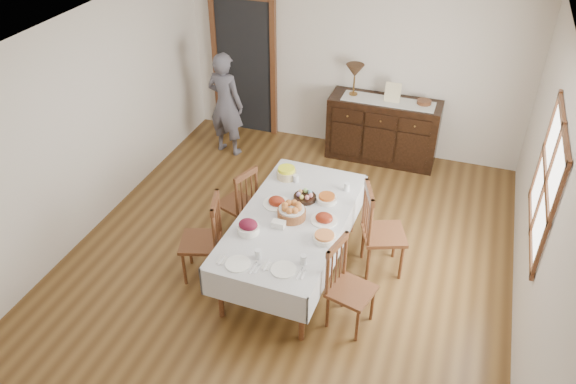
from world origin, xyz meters
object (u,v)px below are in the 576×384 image
(chair_left_far, at_px, (240,201))
(person, at_px, (225,101))
(chair_right_near, at_px, (347,285))
(dining_table, at_px, (293,224))
(sideboard, at_px, (383,130))
(chair_right_far, at_px, (379,230))
(table_lamp, at_px, (355,72))
(chair_left_near, at_px, (205,238))

(chair_left_far, xyz_separation_m, person, (-0.97, 1.79, 0.36))
(chair_right_near, xyz_separation_m, person, (-2.55, 2.78, 0.34))
(chair_right_near, distance_m, person, 3.79)
(dining_table, relative_size, sideboard, 1.39)
(dining_table, height_order, sideboard, sideboard)
(chair_right_far, relative_size, sideboard, 0.69)
(person, distance_m, table_lamp, 1.91)
(dining_table, distance_m, chair_right_near, 0.95)
(dining_table, xyz_separation_m, table_lamp, (-0.03, 2.79, 0.65))
(chair_left_near, distance_m, table_lamp, 3.37)
(dining_table, relative_size, chair_left_far, 2.36)
(dining_table, height_order, table_lamp, table_lamp)
(dining_table, distance_m, chair_right_far, 0.96)
(chair_right_far, bearing_deg, chair_right_near, 150.45)
(chair_left_far, height_order, sideboard, sideboard)
(sideboard, bearing_deg, chair_right_near, -84.73)
(dining_table, relative_size, table_lamp, 4.79)
(sideboard, height_order, person, person)
(chair_left_near, xyz_separation_m, table_lamp, (0.85, 3.17, 0.78))
(person, bearing_deg, chair_right_far, 154.64)
(chair_left_near, bearing_deg, sideboard, 139.92)
(chair_right_near, distance_m, chair_right_far, 0.91)
(chair_left_near, bearing_deg, table_lamp, 147.77)
(chair_left_far, height_order, chair_right_near, chair_right_near)
(person, bearing_deg, chair_right_near, 142.28)
(chair_left_far, relative_size, person, 0.56)
(chair_left_near, distance_m, chair_right_near, 1.64)
(table_lamp, bearing_deg, chair_right_near, -76.80)
(chair_right_near, relative_size, person, 0.59)
(dining_table, xyz_separation_m, chair_left_near, (-0.87, -0.38, -0.14))
(sideboard, bearing_deg, person, -166.23)
(chair_left_near, xyz_separation_m, chair_left_far, (0.06, 0.81, -0.05))
(chair_right_far, height_order, table_lamp, table_lamp)
(chair_left_near, height_order, chair_left_far, chair_left_near)
(chair_right_near, bearing_deg, chair_right_far, 5.75)
(chair_right_near, relative_size, sideboard, 0.62)
(chair_right_near, height_order, table_lamp, table_lamp)
(chair_left_far, bearing_deg, chair_right_near, 78.60)
(dining_table, relative_size, person, 1.32)
(chair_right_far, bearing_deg, sideboard, -11.05)
(person, bearing_deg, chair_left_far, 128.32)
(chair_left_far, relative_size, table_lamp, 2.03)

